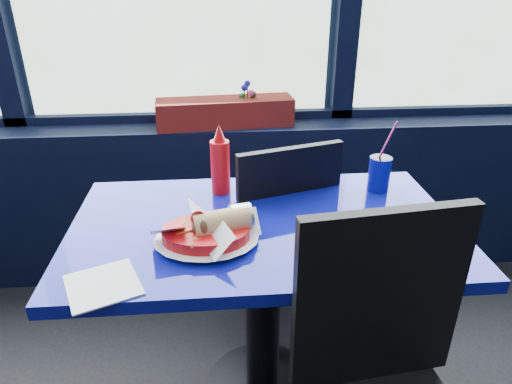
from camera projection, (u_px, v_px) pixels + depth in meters
name	position (u px, v px, depth m)	size (l,w,h in m)	color
window_sill	(188.00, 200.00, 2.34)	(5.00, 0.26, 0.80)	black
near_table	(263.00, 270.00, 1.51)	(1.20, 0.70, 0.75)	black
chair_near_back	(292.00, 229.00, 1.83)	(0.52, 0.52, 0.92)	black
planter_box	(225.00, 112.00, 2.13)	(0.63, 0.16, 0.13)	maroon
flower_vase	(248.00, 111.00, 2.15)	(0.11, 0.12, 0.20)	silver
food_basket	(208.00, 232.00, 1.31)	(0.30, 0.30, 0.10)	red
ketchup_bottle	(220.00, 163.00, 1.58)	(0.07, 0.07, 0.25)	red
soda_cup	(379.00, 173.00, 1.62)	(0.08, 0.08, 0.26)	#0C108E
napkin	(103.00, 285.00, 1.15)	(0.17, 0.17, 0.00)	white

